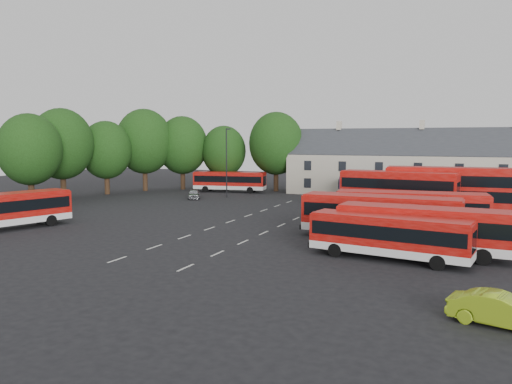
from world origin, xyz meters
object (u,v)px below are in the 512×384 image
(bus_row_a, at_px, (389,234))
(box_truck, at_px, (368,186))
(bus_west, at_px, (4,208))
(silver_car, at_px, (194,194))
(bus_dd_south, at_px, (398,192))
(lamppost, at_px, (227,161))
(lime_car, at_px, (501,310))

(bus_row_a, distance_m, box_truck, 31.31)
(bus_west, relative_size, silver_car, 3.11)
(silver_car, bearing_deg, bus_dd_south, -41.54)
(box_truck, xyz_separation_m, silver_car, (-20.72, -7.12, -1.13))
(silver_car, xyz_separation_m, lamppost, (3.25, 2.88, 4.17))
(bus_dd_south, relative_size, lamppost, 1.24)
(bus_west, xyz_separation_m, box_truck, (23.83, 32.67, -0.10))
(lamppost, bearing_deg, lime_car, -49.57)
(silver_car, height_order, lime_car, lime_car)
(silver_car, bearing_deg, lime_car, -73.61)
(box_truck, bearing_deg, bus_west, -102.41)
(box_truck, distance_m, lamppost, 18.23)
(bus_dd_south, xyz_separation_m, bus_west, (-29.09, -19.92, -0.70))
(bus_row_a, xyz_separation_m, box_truck, (-7.16, 30.48, 0.06))
(lime_car, height_order, lamppost, lamppost)
(bus_west, distance_m, box_truck, 40.43)
(lime_car, bearing_deg, bus_row_a, 44.91)
(bus_dd_south, xyz_separation_m, lime_car, (7.81, -27.34, -1.87))
(bus_west, distance_m, silver_car, 25.77)
(box_truck, height_order, silver_car, box_truck)
(box_truck, height_order, lamppost, lamppost)
(lime_car, distance_m, lamppost, 47.28)
(bus_west, relative_size, lamppost, 1.24)
(bus_west, bearing_deg, silver_car, 9.37)
(box_truck, bearing_deg, silver_car, -137.35)
(lamppost, bearing_deg, bus_west, -102.60)
(silver_car, relative_size, lamppost, 0.40)
(lime_car, xyz_separation_m, lamppost, (-30.54, 35.85, 4.11))
(bus_row_a, distance_m, bus_dd_south, 17.86)
(silver_car, relative_size, lime_car, 0.88)
(bus_dd_south, relative_size, lime_car, 2.73)
(bus_row_a, bearing_deg, lime_car, -50.57)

